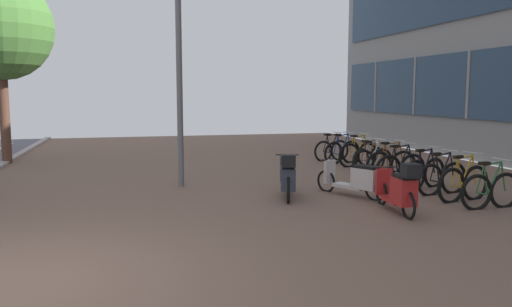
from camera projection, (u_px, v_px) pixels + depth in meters
name	position (u px, v px, depth m)	size (l,w,h in m)	color
ground	(138.00, 278.00, 6.14)	(21.00, 40.00, 0.13)	#262032
bicycle_rack_00	(491.00, 191.00, 9.69)	(1.38, 0.48, 0.99)	black
bicycle_rack_01	(463.00, 184.00, 10.36)	(1.42, 0.48, 1.03)	black
bicycle_rack_02	(442.00, 178.00, 11.05)	(1.39, 0.48, 1.00)	black
bicycle_rack_03	(425.00, 173.00, 11.75)	(1.36, 0.57, 1.00)	black
bicycle_rack_04	(400.00, 169.00, 12.39)	(1.45, 0.48, 1.03)	black
bicycle_rack_05	(391.00, 164.00, 13.12)	(1.45, 0.48, 1.03)	black
bicycle_rack_06	(373.00, 161.00, 13.78)	(1.34, 0.48, 1.00)	black
bicycle_rack_07	(369.00, 158.00, 14.53)	(1.26, 0.56, 0.94)	black
bicycle_rack_08	(358.00, 154.00, 15.22)	(1.40, 0.48, 1.03)	black
bicycle_rack_09	(342.00, 152.00, 15.87)	(1.39, 0.54, 1.01)	black
bicycle_rack_10	(332.00, 150.00, 16.55)	(1.32, 0.48, 0.96)	black
scooter_near	(288.00, 177.00, 10.59)	(0.79, 1.80, 1.01)	black
scooter_mid	(400.00, 189.00, 9.25)	(0.52, 1.72, 1.01)	black
scooter_far	(357.00, 179.00, 10.75)	(0.98, 1.64, 0.77)	black
lamp_post	(179.00, 52.00, 11.68)	(0.20, 0.52, 5.60)	slate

